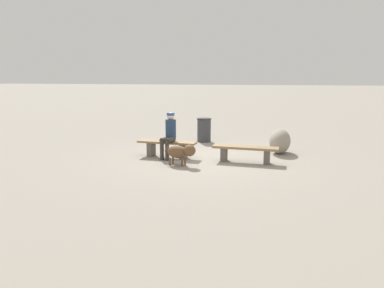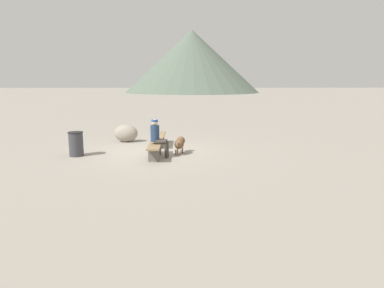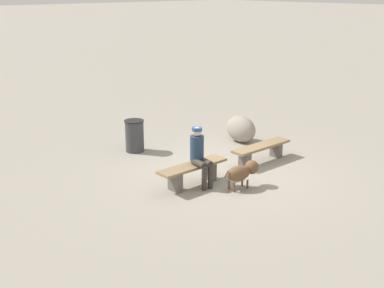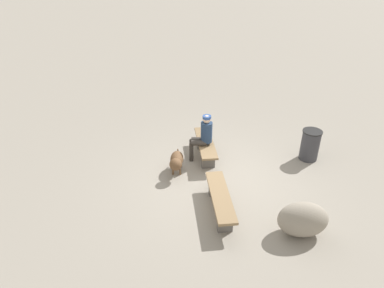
{
  "view_description": "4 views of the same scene",
  "coord_description": "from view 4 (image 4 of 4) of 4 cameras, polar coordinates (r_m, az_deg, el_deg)",
  "views": [
    {
      "loc": [
        -2.45,
        9.5,
        2.26
      ],
      "look_at": [
        0.18,
        0.41,
        0.48
      ],
      "focal_mm": 33.06,
      "sensor_mm": 36.0,
      "label": 1
    },
    {
      "loc": [
        12.28,
        1.04,
        2.59
      ],
      "look_at": [
        1.09,
        1.38,
        0.49
      ],
      "focal_mm": 31.94,
      "sensor_mm": 36.0,
      "label": 2
    },
    {
      "loc": [
        7.69,
        7.6,
        4.17
      ],
      "look_at": [
        0.13,
        -0.89,
        0.51
      ],
      "focal_mm": 46.07,
      "sensor_mm": 36.0,
      "label": 3
    },
    {
      "loc": [
        -6.95,
        1.41,
        5.01
      ],
      "look_at": [
        0.77,
        0.53,
        0.57
      ],
      "focal_mm": 32.52,
      "sensor_mm": 36.0,
      "label": 4
    }
  ],
  "objects": [
    {
      "name": "ground",
      "position": [
        8.7,
        4.04,
        -5.72
      ],
      "size": [
        210.0,
        210.0,
        0.06
      ],
      "primitive_type": "cube",
      "color": "gray"
    },
    {
      "name": "boulder",
      "position": [
        7.26,
        17.7,
        -11.71
      ],
      "size": [
        0.7,
        1.04,
        0.74
      ],
      "primitive_type": "ellipsoid",
      "rotation": [
        0.0,
        0.0,
        3.06
      ],
      "color": "gray",
      "rests_on": "ground"
    },
    {
      "name": "bench_left",
      "position": [
        7.51,
        4.66,
        -9.08
      ],
      "size": [
        1.76,
        0.41,
        0.44
      ],
      "rotation": [
        0.0,
        0.0,
        -0.01
      ],
      "color": "#605B56",
      "rests_on": "ground"
    },
    {
      "name": "trash_bin",
      "position": [
        9.72,
        18.8,
        -0.15
      ],
      "size": [
        0.51,
        0.51,
        0.84
      ],
      "color": "#38383D",
      "rests_on": "ground"
    },
    {
      "name": "seated_person",
      "position": [
        9.02,
        1.8,
        1.53
      ],
      "size": [
        0.36,
        0.6,
        1.3
      ],
      "rotation": [
        0.0,
        0.0,
        -0.13
      ],
      "color": "navy",
      "rests_on": "ground"
    },
    {
      "name": "dog",
      "position": [
        8.64,
        -2.55,
        -2.75
      ],
      "size": [
        0.89,
        0.42,
        0.58
      ],
      "rotation": [
        0.0,
        0.0,
        2.98
      ],
      "color": "brown",
      "rests_on": "ground"
    },
    {
      "name": "bench_right",
      "position": [
        9.33,
        2.23,
        -0.42
      ],
      "size": [
        1.71,
        0.42,
        0.47
      ],
      "rotation": [
        0.0,
        0.0,
        -0.01
      ],
      "color": "#605B56",
      "rests_on": "ground"
    }
  ]
}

